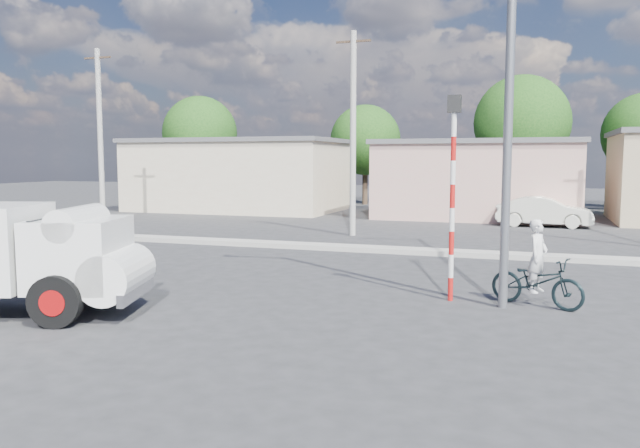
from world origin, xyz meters
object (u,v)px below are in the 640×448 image
(cyclist, at_px, (537,270))
(truck, at_px, (7,254))
(streetlight, at_px, (502,61))
(bicycle, at_px, (537,282))
(car_cream, at_px, (544,212))
(traffic_pole, at_px, (453,180))

(cyclist, bearing_deg, truck, 135.38)
(streetlight, bearing_deg, bicycle, 22.62)
(truck, relative_size, bicycle, 2.82)
(truck, xyz_separation_m, car_cream, (10.10, 20.53, -0.51))
(streetlight, bearing_deg, traffic_pole, 162.27)
(truck, bearing_deg, streetlight, 5.41)
(cyclist, distance_m, car_cream, 16.45)
(bicycle, height_order, streetlight, streetlight)
(car_cream, bearing_deg, streetlight, 177.78)
(cyclist, bearing_deg, car_cream, 21.50)
(cyclist, bearing_deg, streetlight, 135.32)
(truck, relative_size, cyclist, 3.67)
(traffic_pole, bearing_deg, car_cream, 82.77)
(car_cream, distance_m, streetlight, 17.36)
(streetlight, bearing_deg, car_cream, 86.07)
(truck, bearing_deg, traffic_pole, 9.49)
(truck, height_order, car_cream, truck)
(truck, height_order, cyclist, truck)
(bicycle, xyz_separation_m, traffic_pole, (-1.75, -0.04, 2.08))
(cyclist, distance_m, traffic_pole, 2.54)
(traffic_pole, height_order, streetlight, streetlight)
(bicycle, distance_m, car_cream, 16.45)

